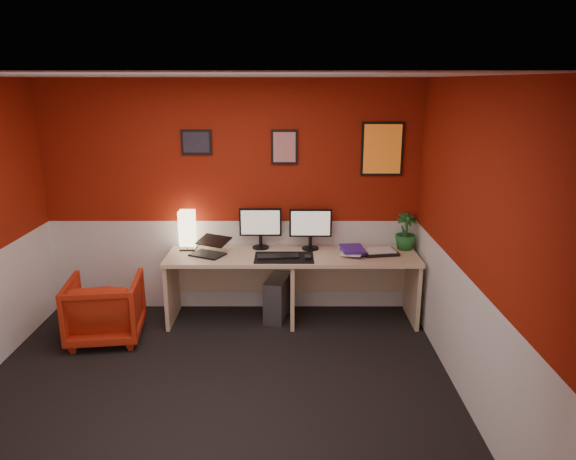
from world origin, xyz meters
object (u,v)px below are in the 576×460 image
at_px(monitor_right, 311,223).
at_px(zen_tray, 380,252).
at_px(desk, 292,287).
at_px(laptop, 207,245).
at_px(shoji_lamp, 187,231).
at_px(monitor_left, 260,222).
at_px(potted_plant, 406,231).
at_px(pc_tower, 277,298).
at_px(armchair, 105,308).

bearing_deg(monitor_right, zen_tray, -12.63).
bearing_deg(desk, monitor_right, 44.27).
distance_m(laptop, monitor_right, 1.10).
distance_m(shoji_lamp, monitor_left, 0.78).
bearing_deg(zen_tray, desk, -178.24).
bearing_deg(potted_plant, shoji_lamp, -179.97).
xyz_separation_m(shoji_lamp, monitor_right, (1.31, 0.00, 0.09)).
distance_m(desk, potted_plant, 1.34).
bearing_deg(laptop, monitor_right, 38.56).
xyz_separation_m(pc_tower, armchair, (-1.68, -0.48, 0.09)).
height_order(monitor_left, armchair, monitor_left).
bearing_deg(potted_plant, monitor_left, 178.66).
bearing_deg(desk, armchair, -166.70).
xyz_separation_m(zen_tray, pc_tower, (-1.07, 0.02, -0.52)).
bearing_deg(armchair, potted_plant, -175.52).
relative_size(desk, armchair, 3.73).
bearing_deg(armchair, shoji_lamp, -146.43).
distance_m(laptop, potted_plant, 2.09).
xyz_separation_m(shoji_lamp, monitor_left, (0.77, 0.04, 0.09)).
bearing_deg(armchair, zen_tray, -177.56).
height_order(laptop, zen_tray, laptop).
relative_size(desk, shoji_lamp, 6.50).
bearing_deg(pc_tower, potted_plant, 19.19).
bearing_deg(potted_plant, laptop, -174.12).
height_order(monitor_right, pc_tower, monitor_right).
bearing_deg(potted_plant, desk, -171.08).
bearing_deg(shoji_lamp, zen_tray, -4.51).
bearing_deg(monitor_right, laptop, -168.68).
distance_m(desk, zen_tray, 0.99).
bearing_deg(pc_tower, zen_tray, 12.21).
height_order(shoji_lamp, monitor_left, monitor_left).
xyz_separation_m(shoji_lamp, pc_tower, (0.95, -0.14, -0.70)).
distance_m(shoji_lamp, monitor_right, 1.31).
distance_m(desk, laptop, 0.99).
distance_m(monitor_left, pc_tower, 0.83).
relative_size(zen_tray, armchair, 0.50).
bearing_deg(laptop, armchair, -129.72).
bearing_deg(armchair, monitor_right, -170.05).
bearing_deg(shoji_lamp, armchair, -139.33).
bearing_deg(desk, laptop, -178.37).
bearing_deg(armchair, pc_tower, -171.05).
bearing_deg(potted_plant, pc_tower, -174.13).
relative_size(shoji_lamp, armchair, 0.57).
height_order(laptop, pc_tower, laptop).
distance_m(shoji_lamp, laptop, 0.33).
height_order(shoji_lamp, pc_tower, shoji_lamp).
bearing_deg(desk, pc_tower, 162.91).
distance_m(laptop, zen_tray, 1.79).
bearing_deg(pc_tower, shoji_lamp, -174.96).
xyz_separation_m(laptop, zen_tray, (1.78, 0.05, -0.09)).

